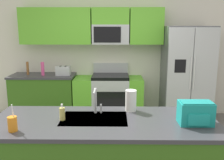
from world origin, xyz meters
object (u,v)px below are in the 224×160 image
sink_faucet (96,99)px  drink_cup_orange (12,124)px  refrigerator (186,74)px  soap_dispenser (62,114)px  range_oven (109,97)px  backpack (196,113)px  pepper_mill (28,68)px  paper_towel_roll (131,101)px  toaster (63,71)px  bottle_pink (43,69)px

sink_faucet → drink_cup_orange: sink_faucet is taller
refrigerator → soap_dispenser: bearing=-128.8°
sink_faucet → soap_dispenser: 0.39m
range_oven → refrigerator: (1.52, -0.07, 0.48)m
drink_cup_orange → range_oven: bearing=73.9°
refrigerator → drink_cup_orange: refrigerator is taller
range_oven → backpack: 2.78m
pepper_mill → paper_towel_roll: (1.92, -2.17, -0.01)m
toaster → soap_dispenser: bearing=-78.6°
pepper_mill → drink_cup_orange: size_ratio=1.01×
toaster → soap_dispenser: 2.47m
refrigerator → toaster: size_ratio=6.61×
sink_faucet → soap_dispenser: bearing=-149.7°
bottle_pink → paper_towel_roll: 2.65m
sink_faucet → bottle_pink: bearing=118.8°
pepper_mill → backpack: (2.53, -2.56, -0.01)m
sink_faucet → backpack: bearing=-15.7°
sink_faucet → drink_cup_orange: bearing=-146.6°
range_oven → sink_faucet: size_ratio=4.82×
refrigerator → backpack: (-0.61, -2.49, 0.09)m
range_oven → pepper_mill: pepper_mill is taller
range_oven → pepper_mill: (-1.61, -0.00, 0.59)m
refrigerator → soap_dispenser: (-1.93, -2.40, 0.04)m
bottle_pink → soap_dispenser: (0.89, -2.41, -0.06)m
toaster → pepper_mill: bearing=176.0°
pepper_mill → soap_dispenser: 2.75m
range_oven → sink_faucet: sink_faucet is taller
bottle_pink → paper_towel_roll: bearing=-52.8°
paper_towel_roll → backpack: paper_towel_roll is taller
paper_towel_roll → toaster: bearing=119.6°
refrigerator → bottle_pink: 2.82m
range_oven → soap_dispenser: bearing=-99.3°
sink_faucet → pepper_mill: bearing=124.0°
pepper_mill → soap_dispenser: size_ratio=1.53×
pepper_mill → paper_towel_roll: bearing=-48.5°
refrigerator → soap_dispenser: refrigerator is taller
drink_cup_orange → refrigerator: bearing=49.2°
soap_dispenser → paper_towel_roll: paper_towel_roll is taller
pepper_mill → sink_faucet: bearing=-56.0°
pepper_mill → backpack: bearing=-45.3°
range_oven → bottle_pink: 1.42m
refrigerator → backpack: 2.56m
range_oven → pepper_mill: bearing=-179.9°
soap_dispenser → paper_towel_roll: 0.78m
soap_dispenser → backpack: bearing=-3.8°
backpack → refrigerator: bearing=76.3°
refrigerator → drink_cup_orange: 3.55m
range_oven → drink_cup_orange: (-0.80, -2.76, 0.53)m
toaster → backpack: bearing=-54.2°
drink_cup_orange → soap_dispenser: bearing=35.9°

